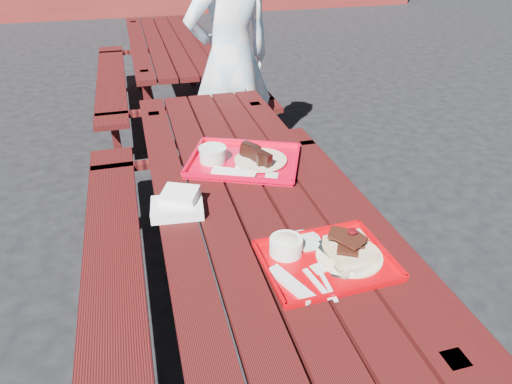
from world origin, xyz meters
TOP-DOWN VIEW (x-y plane):
  - ground at (0.00, 0.00)m, footprint 60.00×60.00m
  - picnic_table_near at (-0.00, 0.00)m, footprint 1.41×2.40m
  - picnic_table_far at (-0.00, 2.80)m, footprint 1.41×2.40m
  - near_tray at (0.13, -0.51)m, footprint 0.42×0.35m
  - far_tray at (0.04, 0.22)m, footprint 0.59×0.53m
  - white_cloth at (-0.29, -0.10)m, footprint 0.20×0.18m
  - person at (0.27, 1.46)m, footprint 0.73×0.58m

SIDE VIEW (x-z plane):
  - ground at x=0.00m, z-range 0.00..0.00m
  - picnic_table_near at x=0.00m, z-range 0.19..0.94m
  - picnic_table_far at x=0.00m, z-range 0.19..0.94m
  - far_tray at x=0.04m, z-range 0.73..0.82m
  - near_tray at x=0.13m, z-range 0.72..0.84m
  - white_cloth at x=-0.29m, z-range 0.74..0.82m
  - person at x=0.27m, z-range 0.00..1.76m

